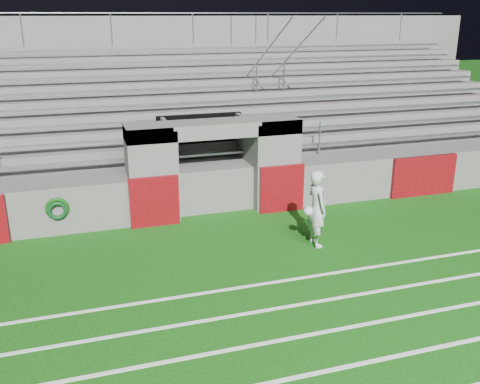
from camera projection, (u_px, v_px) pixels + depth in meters
name	position (u px, v px, depth m)	size (l,w,h in m)	color
ground	(256.00, 263.00, 12.11)	(90.00, 90.00, 0.00)	#0F470B
stadium_structure	(182.00, 129.00, 18.84)	(26.00, 8.48, 5.42)	#565452
goalkeeper_with_ball	(317.00, 208.00, 12.77)	(0.70, 0.74, 1.88)	#B6BCC0
hose_coil	(57.00, 209.00, 13.31)	(0.58, 0.15, 0.58)	#0F440D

